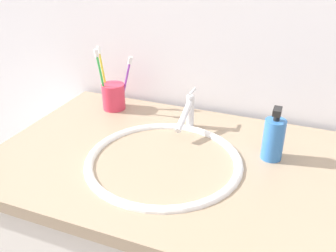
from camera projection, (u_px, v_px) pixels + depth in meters
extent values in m
cube|color=gray|center=(173.00, 162.00, 0.98)|extent=(0.96, 0.63, 0.03)
ellipsoid|color=white|center=(164.00, 177.00, 0.97)|extent=(0.36, 0.36, 0.10)
torus|color=white|center=(164.00, 161.00, 0.95)|extent=(0.41, 0.41, 0.02)
cylinder|color=#595B60|center=(164.00, 190.00, 0.99)|extent=(0.03, 0.03, 0.01)
cylinder|color=silver|center=(190.00, 111.00, 1.10)|extent=(0.02, 0.02, 0.10)
cylinder|color=silver|center=(184.00, 116.00, 1.05)|extent=(0.02, 0.12, 0.06)
cylinder|color=silver|center=(192.00, 91.00, 1.09)|extent=(0.01, 0.05, 0.01)
cylinder|color=#D8334C|center=(114.00, 96.00, 1.23)|extent=(0.08, 0.08, 0.09)
cylinder|color=purple|center=(125.00, 84.00, 1.22)|extent=(0.04, 0.04, 0.16)
cube|color=white|center=(130.00, 61.00, 1.19)|extent=(0.02, 0.02, 0.03)
cylinder|color=green|center=(102.00, 82.00, 1.18)|extent=(0.02, 0.03, 0.20)
cube|color=white|center=(96.00, 53.00, 1.13)|extent=(0.01, 0.02, 0.03)
cylinder|color=yellow|center=(104.00, 79.00, 1.22)|extent=(0.04, 0.02, 0.19)
cube|color=white|center=(99.00, 50.00, 1.19)|extent=(0.02, 0.01, 0.03)
cylinder|color=#3372BF|center=(273.00, 140.00, 0.94)|extent=(0.05, 0.05, 0.11)
cylinder|color=black|center=(277.00, 117.00, 0.91)|extent=(0.02, 0.02, 0.02)
cube|color=black|center=(277.00, 111.00, 0.89)|extent=(0.02, 0.04, 0.02)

